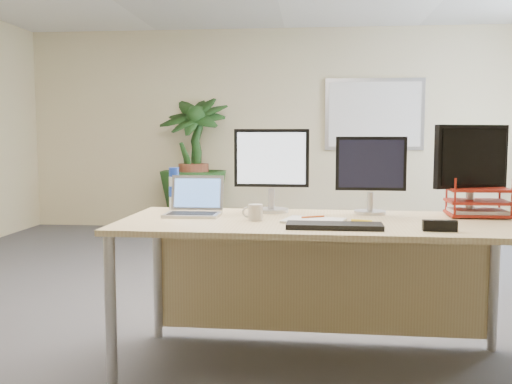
# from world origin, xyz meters

# --- Properties ---
(floor) EXTENTS (8.00, 8.00, 0.00)m
(floor) POSITION_xyz_m (0.00, 0.00, 0.00)
(floor) COLOR #444348
(floor) RESTS_ON ground
(back_wall) EXTENTS (7.00, 0.04, 2.70)m
(back_wall) POSITION_xyz_m (0.00, 4.00, 1.35)
(back_wall) COLOR beige
(back_wall) RESTS_ON floor
(whiteboard) EXTENTS (1.30, 0.04, 0.95)m
(whiteboard) POSITION_xyz_m (1.20, 3.97, 1.55)
(whiteboard) COLOR #AFAFB4
(whiteboard) RESTS_ON back_wall
(desk) EXTENTS (2.14, 0.94, 0.82)m
(desk) POSITION_xyz_m (0.41, -0.64, 0.64)
(desk) COLOR #D1B47B
(desk) RESTS_ON floor
(floor_plant) EXTENTS (1.00, 1.00, 1.50)m
(floor_plant) POSITION_xyz_m (-1.19, 3.70, 0.75)
(floor_plant) COLOR #163A15
(floor_plant) RESTS_ON floor
(monitor_left) EXTENTS (0.44, 0.20, 0.49)m
(monitor_left) POSITION_xyz_m (0.13, -0.45, 1.09)
(monitor_left) COLOR #B4B4B9
(monitor_left) RESTS_ON desk
(monitor_right) EXTENTS (0.40, 0.18, 0.44)m
(monitor_right) POSITION_xyz_m (0.70, -0.48, 1.07)
(monitor_right) COLOR #B4B4B9
(monitor_right) RESTS_ON desk
(monitor_dark) EXTENTS (0.44, 0.21, 0.51)m
(monitor_dark) POSITION_xyz_m (1.25, -0.50, 1.11)
(monitor_dark) COLOR #B4B4B9
(monitor_dark) RESTS_ON desk
(laptop) EXTENTS (0.31, 0.27, 0.22)m
(laptop) POSITION_xyz_m (-0.29, -0.61, 0.87)
(laptop) COLOR #B4B3B8
(laptop) RESTS_ON desk
(keyboard) EXTENTS (0.46, 0.16, 0.03)m
(keyboard) POSITION_xyz_m (0.47, -1.02, 0.83)
(keyboard) COLOR black
(keyboard) RESTS_ON desk
(coffee_mug) EXTENTS (0.11, 0.08, 0.09)m
(coffee_mug) POSITION_xyz_m (0.07, -0.79, 0.86)
(coffee_mug) COLOR silver
(coffee_mug) RESTS_ON desk
(spiral_notebook) EXTENTS (0.35, 0.30, 0.01)m
(spiral_notebook) POSITION_xyz_m (0.38, -0.81, 0.82)
(spiral_notebook) COLOR silver
(spiral_notebook) RESTS_ON desk
(orange_pen) EXTENTS (0.12, 0.07, 0.01)m
(orange_pen) POSITION_xyz_m (0.37, -0.75, 0.83)
(orange_pen) COLOR #D55417
(orange_pen) RESTS_ON spiral_notebook
(yellow_highlighter) EXTENTS (0.11, 0.05, 0.01)m
(yellow_highlighter) POSITION_xyz_m (0.62, -0.81, 0.82)
(yellow_highlighter) COLOR yellow
(yellow_highlighter) RESTS_ON desk
(water_bottle) EXTENTS (0.07, 0.07, 0.25)m
(water_bottle) POSITION_xyz_m (-0.47, -0.38, 0.94)
(water_bottle) COLOR silver
(water_bottle) RESTS_ON desk
(letter_tray) EXTENTS (0.33, 0.25, 0.15)m
(letter_tray) POSITION_xyz_m (1.28, -0.53, 0.88)
(letter_tray) COLOR maroon
(letter_tray) RESTS_ON desk
(stapler) EXTENTS (0.16, 0.05, 0.05)m
(stapler) POSITION_xyz_m (0.96, -1.05, 0.84)
(stapler) COLOR black
(stapler) RESTS_ON desk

